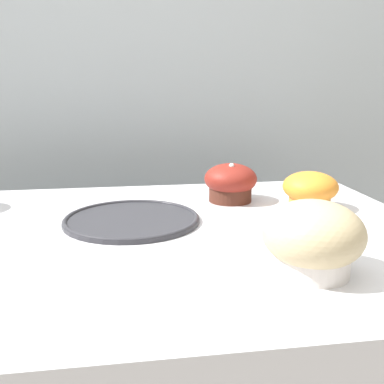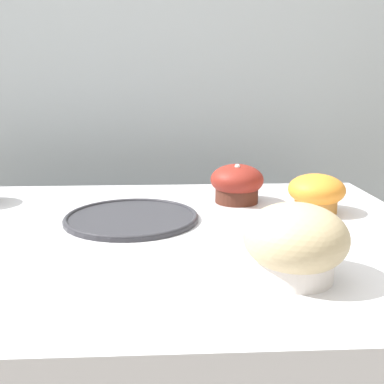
{
  "view_description": "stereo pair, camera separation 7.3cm",
  "coord_description": "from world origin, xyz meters",
  "px_view_note": "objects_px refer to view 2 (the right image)",
  "views": [
    {
      "loc": [
        0.02,
        -0.64,
        1.15
      ],
      "look_at": [
        0.13,
        0.06,
        0.98
      ],
      "focal_mm": 42.0,
      "sensor_mm": 36.0,
      "label": 1
    },
    {
      "loc": [
        0.1,
        -0.65,
        1.15
      ],
      "look_at": [
        0.13,
        0.06,
        0.98
      ],
      "focal_mm": 42.0,
      "sensor_mm": 36.0,
      "label": 2
    }
  ],
  "objects_px": {
    "muffin_front_left": "(316,193)",
    "serving_plate": "(132,217)",
    "muffin_back_right": "(237,183)",
    "muffin_back_left": "(295,243)"
  },
  "relations": [
    {
      "from": "muffin_front_left",
      "to": "serving_plate",
      "type": "distance_m",
      "value": 0.32
    },
    {
      "from": "muffin_back_left",
      "to": "muffin_back_right",
      "type": "bearing_deg",
      "value": 92.67
    },
    {
      "from": "muffin_front_left",
      "to": "serving_plate",
      "type": "xyz_separation_m",
      "value": [
        -0.32,
        -0.03,
        -0.03
      ]
    },
    {
      "from": "muffin_back_right",
      "to": "muffin_front_left",
      "type": "distance_m",
      "value": 0.15
    },
    {
      "from": "muffin_back_right",
      "to": "muffin_front_left",
      "type": "height_order",
      "value": "muffin_back_right"
    },
    {
      "from": "muffin_front_left",
      "to": "serving_plate",
      "type": "bearing_deg",
      "value": -174.27
    },
    {
      "from": "muffin_back_left",
      "to": "serving_plate",
      "type": "xyz_separation_m",
      "value": [
        -0.2,
        0.24,
        -0.04
      ]
    },
    {
      "from": "muffin_back_right",
      "to": "muffin_back_left",
      "type": "bearing_deg",
      "value": -87.33
    },
    {
      "from": "muffin_back_left",
      "to": "muffin_back_right",
      "type": "xyz_separation_m",
      "value": [
        -0.02,
        0.34,
        -0.01
      ]
    },
    {
      "from": "muffin_back_right",
      "to": "serving_plate",
      "type": "bearing_deg",
      "value": -150.87
    }
  ]
}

